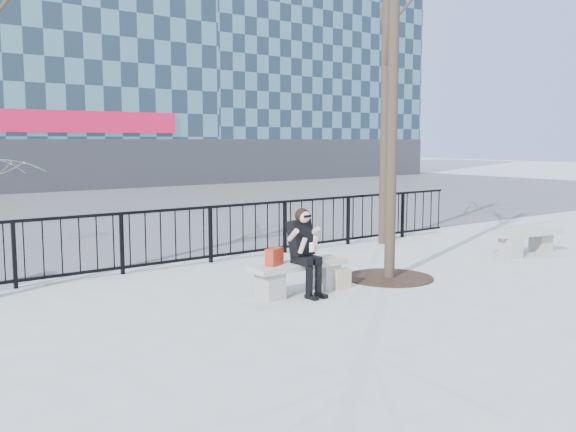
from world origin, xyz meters
TOP-DOWN VIEW (x-y plane):
  - ground at (0.00, 0.00)m, footprint 120.00×120.00m
  - street_surface at (0.00, 15.00)m, footprint 60.00×23.00m
  - railing at (0.00, 3.00)m, footprint 14.00×0.06m
  - building_right at (20.00, 27.00)m, footprint 16.20×10.20m
  - tree_right at (4.50, 2.60)m, footprint 2.80×2.80m
  - tree_grate at (1.90, -0.10)m, footprint 1.50×1.50m
  - bench_main at (0.00, 0.00)m, footprint 1.65×0.46m
  - bench_second at (5.86, -0.19)m, footprint 1.66×0.46m
  - seated_woman at (0.00, -0.16)m, footprint 0.50×0.64m
  - handbag at (-0.46, 0.02)m, footprint 0.35×0.26m
  - shopping_bag at (0.72, -0.19)m, footprint 0.34×0.15m

SIDE VIEW (x-z plane):
  - ground at x=0.00m, z-range 0.00..0.00m
  - street_surface at x=0.00m, z-range 0.00..0.01m
  - tree_grate at x=1.90m, z-range 0.00..0.02m
  - shopping_bag at x=0.72m, z-range 0.00..0.32m
  - bench_main at x=0.00m, z-range 0.06..0.55m
  - bench_second at x=5.86m, z-range 0.06..0.55m
  - railing at x=0.00m, z-range 0.00..1.11m
  - handbag at x=-0.46m, z-range 0.49..0.75m
  - seated_woman at x=0.00m, z-range 0.00..1.34m
  - tree_right at x=4.50m, z-range 1.74..8.74m
  - building_right at x=20.00m, z-range 0.00..20.60m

